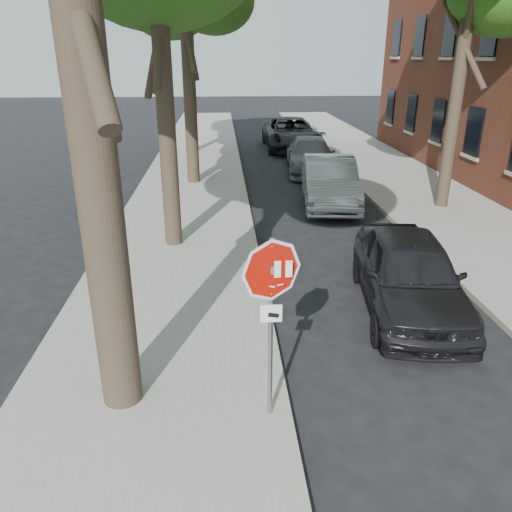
{
  "coord_description": "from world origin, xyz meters",
  "views": [
    {
      "loc": [
        -1.28,
        -5.61,
        4.76
      ],
      "look_at": [
        -0.81,
        1.11,
        2.05
      ],
      "focal_mm": 35.0,
      "sensor_mm": 36.0,
      "label": 1
    }
  ],
  "objects_px": {
    "car_a": "(409,274)",
    "car_c": "(311,155)",
    "stop_sign": "(271,297)",
    "tree_far": "(187,0)",
    "car_d": "(291,134)",
    "car_b": "(329,182)"
  },
  "relations": [
    {
      "from": "stop_sign",
      "to": "tree_far",
      "type": "relative_size",
      "value": 0.28
    },
    {
      "from": "tree_far",
      "to": "car_c",
      "type": "xyz_separation_m",
      "value": [
        5.32,
        -5.14,
        -6.5
      ]
    },
    {
      "from": "tree_far",
      "to": "car_d",
      "type": "relative_size",
      "value": 1.56
    },
    {
      "from": "car_d",
      "to": "car_c",
      "type": "bearing_deg",
      "value": -89.0
    },
    {
      "from": "tree_far",
      "to": "car_c",
      "type": "bearing_deg",
      "value": -43.98
    },
    {
      "from": "car_a",
      "to": "car_b",
      "type": "relative_size",
      "value": 0.94
    },
    {
      "from": "stop_sign",
      "to": "car_b",
      "type": "xyz_separation_m",
      "value": [
        3.05,
        10.81,
        -1.15
      ]
    },
    {
      "from": "car_d",
      "to": "tree_far",
      "type": "bearing_deg",
      "value": -173.11
    },
    {
      "from": "car_a",
      "to": "car_b",
      "type": "distance_m",
      "value": 7.65
    },
    {
      "from": "car_d",
      "to": "stop_sign",
      "type": "bearing_deg",
      "value": -98.27
    },
    {
      "from": "stop_sign",
      "to": "car_a",
      "type": "distance_m",
      "value": 4.54
    },
    {
      "from": "car_a",
      "to": "car_d",
      "type": "bearing_deg",
      "value": 97.22
    },
    {
      "from": "tree_far",
      "to": "car_b",
      "type": "distance_m",
      "value": 13.17
    },
    {
      "from": "car_a",
      "to": "car_c",
      "type": "xyz_separation_m",
      "value": [
        0.25,
        12.84,
        -0.06
      ]
    },
    {
      "from": "stop_sign",
      "to": "car_a",
      "type": "relative_size",
      "value": 0.57
    },
    {
      "from": "car_b",
      "to": "car_c",
      "type": "xyz_separation_m",
      "value": [
        0.25,
        5.19,
        -0.08
      ]
    },
    {
      "from": "car_c",
      "to": "car_d",
      "type": "bearing_deg",
      "value": 96.53
    },
    {
      "from": "car_a",
      "to": "car_b",
      "type": "bearing_deg",
      "value": 97.71
    },
    {
      "from": "car_a",
      "to": "car_d",
      "type": "distance_m",
      "value": 18.6
    },
    {
      "from": "tree_far",
      "to": "car_a",
      "type": "xyz_separation_m",
      "value": [
        5.07,
        -17.98,
        -6.44
      ]
    },
    {
      "from": "car_a",
      "to": "car_c",
      "type": "height_order",
      "value": "car_a"
    },
    {
      "from": "stop_sign",
      "to": "car_c",
      "type": "xyz_separation_m",
      "value": [
        3.3,
        16.0,
        -1.23
      ]
    }
  ]
}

